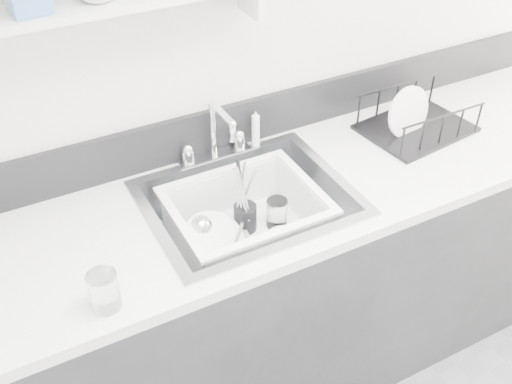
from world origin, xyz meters
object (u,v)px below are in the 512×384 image
sink (249,220)px  wash_tub (246,221)px  counter_run (250,298)px  dish_rack (418,114)px

sink → wash_tub: wash_tub is taller
counter_run → sink: 0.37m
counter_run → wash_tub: (-0.02, -0.01, 0.38)m
counter_run → wash_tub: bearing=-142.2°
counter_run → dish_rack: size_ratio=8.41×
wash_tub → dish_rack: 0.76m
sink → wash_tub: bearing=-142.2°
counter_run → dish_rack: 0.90m
sink → wash_tub: (-0.02, -0.01, 0.01)m
sink → dish_rack: (0.73, 0.08, 0.16)m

